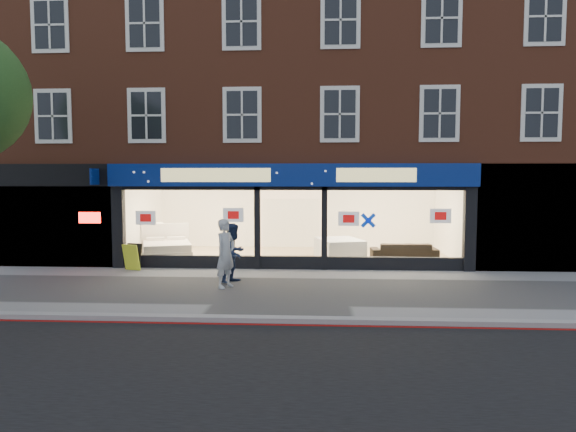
# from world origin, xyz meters

# --- Properties ---
(ground) EXTENTS (120.00, 120.00, 0.00)m
(ground) POSITION_xyz_m (0.00, 0.00, 0.00)
(ground) COLOR gray
(ground) RESTS_ON ground
(kerb_line) EXTENTS (60.00, 0.10, 0.01)m
(kerb_line) POSITION_xyz_m (0.00, -3.10, 0.01)
(kerb_line) COLOR #8C0A07
(kerb_line) RESTS_ON ground
(kerb_stone) EXTENTS (60.00, 0.25, 0.12)m
(kerb_stone) POSITION_xyz_m (0.00, -2.90, 0.06)
(kerb_stone) COLOR gray
(kerb_stone) RESTS_ON ground
(showroom_floor) EXTENTS (11.00, 4.50, 0.10)m
(showroom_floor) POSITION_xyz_m (0.00, 5.25, 0.05)
(showroom_floor) COLOR tan
(showroom_floor) RESTS_ON ground
(building) EXTENTS (19.00, 8.26, 10.30)m
(building) POSITION_xyz_m (-0.02, 6.93, 6.67)
(building) COLOR brown
(building) RESTS_ON ground
(display_bed) EXTENTS (2.19, 2.41, 1.12)m
(display_bed) POSITION_xyz_m (-4.34, 4.33, 0.42)
(display_bed) COLOR beige
(display_bed) RESTS_ON showroom_floor
(bedside_table) EXTENTS (0.55, 0.55, 0.55)m
(bedside_table) POSITION_xyz_m (-4.94, 5.46, 0.38)
(bedside_table) COLOR brown
(bedside_table) RESTS_ON showroom_floor
(mattress_stack) EXTENTS (1.78, 2.01, 0.66)m
(mattress_stack) POSITION_xyz_m (1.60, 4.67, 0.43)
(mattress_stack) COLOR silver
(mattress_stack) RESTS_ON showroom_floor
(sofa) EXTENTS (2.17, 0.90, 0.63)m
(sofa) POSITION_xyz_m (3.70, 4.09, 0.41)
(sofa) COLOR black
(sofa) RESTS_ON showroom_floor
(a_board) EXTENTS (0.62, 0.48, 0.83)m
(a_board) POSITION_xyz_m (-4.90, 2.56, 0.42)
(a_board) COLOR yellow
(a_board) RESTS_ON ground
(pedestrian_grey) EXTENTS (0.70, 0.78, 1.80)m
(pedestrian_grey) POSITION_xyz_m (-1.56, 0.27, 0.90)
(pedestrian_grey) COLOR #B1B5B9
(pedestrian_grey) RESTS_ON ground
(pedestrian_blue) EXTENTS (0.92, 0.99, 1.63)m
(pedestrian_blue) POSITION_xyz_m (-1.46, 0.93, 0.81)
(pedestrian_blue) COLOR #1B294D
(pedestrian_blue) RESTS_ON ground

